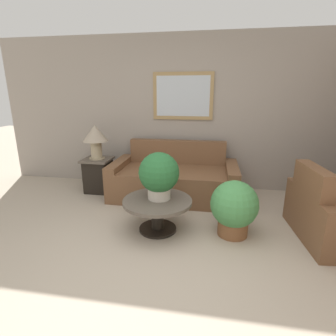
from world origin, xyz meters
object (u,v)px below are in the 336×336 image
object	(u,v)px
table_lamp	(95,137)
potted_plant_floor	(234,207)
couch_main	(174,179)
potted_plant_on_table	(159,174)
side_table	(98,175)
coffee_table	(158,208)

from	to	relation	value
table_lamp	potted_plant_floor	bearing A→B (deg)	-26.62
couch_main	potted_plant_on_table	distance (m)	1.18
side_table	potted_plant_floor	xyz separation A→B (m)	(2.20, -1.10, 0.07)
table_lamp	potted_plant_on_table	size ratio (longest dim) A/B	0.98
coffee_table	potted_plant_on_table	xyz separation A→B (m)	(0.01, 0.05, 0.42)
coffee_table	potted_plant_floor	distance (m)	0.92
couch_main	table_lamp	xyz separation A→B (m)	(-1.32, 0.00, 0.67)
couch_main	potted_plant_on_table	world-z (taller)	potted_plant_on_table
couch_main	potted_plant_floor	world-z (taller)	couch_main
couch_main	table_lamp	size ratio (longest dim) A/B	3.56
potted_plant_on_table	potted_plant_floor	bearing A→B (deg)	-0.13
table_lamp	couch_main	bearing A→B (deg)	-0.18
coffee_table	table_lamp	bearing A→B (deg)	138.22
coffee_table	potted_plant_floor	world-z (taller)	potted_plant_floor
potted_plant_floor	potted_plant_on_table	bearing A→B (deg)	179.87
coffee_table	table_lamp	xyz separation A→B (m)	(-1.29, 1.15, 0.66)
table_lamp	potted_plant_floor	size ratio (longest dim) A/B	0.83
couch_main	potted_plant_on_table	size ratio (longest dim) A/B	3.48
table_lamp	potted_plant_floor	distance (m)	2.53
coffee_table	table_lamp	distance (m)	1.85
couch_main	potted_plant_on_table	xyz separation A→B (m)	(-0.02, -1.10, 0.43)
coffee_table	side_table	xyz separation A→B (m)	(-1.29, 1.15, -0.00)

